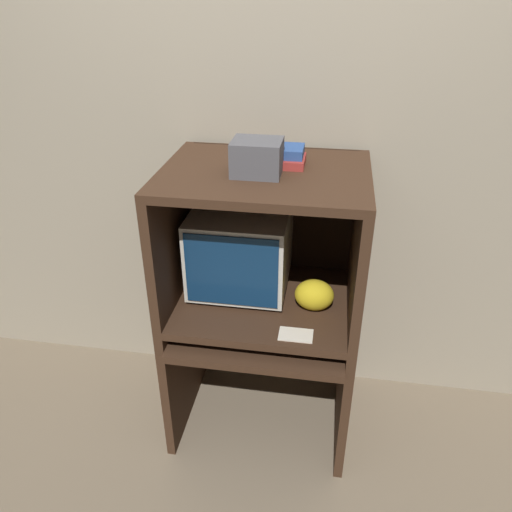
{
  "coord_description": "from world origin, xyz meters",
  "views": [
    {
      "loc": [
        0.27,
        -1.55,
        2.05
      ],
      "look_at": [
        -0.04,
        0.33,
        0.96
      ],
      "focal_mm": 35.0,
      "sensor_mm": 36.0,
      "label": 1
    }
  ],
  "objects_px": {
    "keyboard": "(226,325)",
    "storage_box": "(257,157)",
    "snack_bag": "(314,295)",
    "crt_monitor": "(241,248)",
    "mouse": "(285,331)",
    "book_stack": "(281,156)"
  },
  "relations": [
    {
      "from": "crt_monitor",
      "to": "snack_bag",
      "type": "height_order",
      "value": "crt_monitor"
    },
    {
      "from": "crt_monitor",
      "to": "mouse",
      "type": "xyz_separation_m",
      "value": [
        0.24,
        -0.22,
        -0.28
      ]
    },
    {
      "from": "keyboard",
      "to": "book_stack",
      "type": "bearing_deg",
      "value": 44.58
    },
    {
      "from": "crt_monitor",
      "to": "keyboard",
      "type": "distance_m",
      "value": 0.36
    },
    {
      "from": "snack_bag",
      "to": "book_stack",
      "type": "bearing_deg",
      "value": 143.8
    },
    {
      "from": "mouse",
      "to": "storage_box",
      "type": "relative_size",
      "value": 0.36
    },
    {
      "from": "crt_monitor",
      "to": "mouse",
      "type": "height_order",
      "value": "crt_monitor"
    },
    {
      "from": "snack_bag",
      "to": "storage_box",
      "type": "bearing_deg",
      "value": -179.82
    },
    {
      "from": "snack_bag",
      "to": "book_stack",
      "type": "xyz_separation_m",
      "value": [
        -0.18,
        0.13,
        0.58
      ]
    },
    {
      "from": "keyboard",
      "to": "storage_box",
      "type": "bearing_deg",
      "value": 29.28
    },
    {
      "from": "snack_bag",
      "to": "storage_box",
      "type": "relative_size",
      "value": 0.9
    },
    {
      "from": "crt_monitor",
      "to": "snack_bag",
      "type": "bearing_deg",
      "value": -20.93
    },
    {
      "from": "book_stack",
      "to": "keyboard",
      "type": "bearing_deg",
      "value": -135.42
    },
    {
      "from": "mouse",
      "to": "snack_bag",
      "type": "bearing_deg",
      "value": 35.0
    },
    {
      "from": "crt_monitor",
      "to": "book_stack",
      "type": "relative_size",
      "value": 2.21
    },
    {
      "from": "mouse",
      "to": "crt_monitor",
      "type": "bearing_deg",
      "value": 137.98
    },
    {
      "from": "keyboard",
      "to": "snack_bag",
      "type": "xyz_separation_m",
      "value": [
        0.39,
        0.07,
        0.16
      ]
    },
    {
      "from": "crt_monitor",
      "to": "snack_bag",
      "type": "xyz_separation_m",
      "value": [
        0.35,
        -0.13,
        -0.13
      ]
    },
    {
      "from": "keyboard",
      "to": "mouse",
      "type": "relative_size",
      "value": 5.8
    },
    {
      "from": "mouse",
      "to": "snack_bag",
      "type": "relative_size",
      "value": 0.4
    },
    {
      "from": "crt_monitor",
      "to": "mouse",
      "type": "bearing_deg",
      "value": -42.02
    },
    {
      "from": "crt_monitor",
      "to": "keyboard",
      "type": "bearing_deg",
      "value": -98.82
    }
  ]
}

